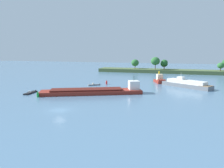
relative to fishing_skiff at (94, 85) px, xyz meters
The scene contains 9 objects.
ground_plane 37.21m from the fishing_skiff, 80.67° to the right, with size 400.00×400.00×0.00m, color slate.
treeline_island 66.10m from the fishing_skiff, 64.59° to the left, with size 90.54×12.20×9.77m.
fishing_skiff is the anchor object (origin of this frame).
white_riverboat 35.59m from the fishing_skiff, ahead, with size 18.49×14.43×5.25m.
tugboat 28.81m from the fishing_skiff, 31.77° to the left, with size 6.19×8.88×4.86m.
small_motorboat 25.32m from the fishing_skiff, 122.28° to the right, with size 2.13×6.28×0.88m.
cargo_barge 17.16m from the fishing_skiff, 68.05° to the right, with size 31.81×18.86×5.76m.
channel_buoy_red 5.75m from the fishing_skiff, 46.28° to the left, with size 0.70×0.70×1.90m.
channel_buoy_green 26.91m from the fishing_skiff, 106.33° to the right, with size 0.70×0.70×1.90m.
Camera 1 is at (26.36, -43.64, 13.75)m, focal length 35.18 mm.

